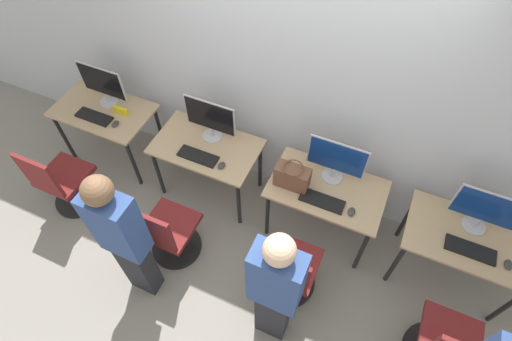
{
  "coord_description": "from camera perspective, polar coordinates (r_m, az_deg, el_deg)",
  "views": [
    {
      "loc": [
        0.84,
        -1.76,
        3.56
      ],
      "look_at": [
        0.0,
        0.12,
        0.86
      ],
      "focal_mm": 28.0,
      "sensor_mm": 36.0,
      "label": 1
    }
  ],
  "objects": [
    {
      "name": "keyboard_left",
      "position": [
        3.72,
        -8.28,
        2.04
      ],
      "size": [
        0.38,
        0.14,
        0.02
      ],
      "color": "black",
      "rests_on": "desk_left"
    },
    {
      "name": "keyboard_far_left",
      "position": [
        4.34,
        -22.12,
        7.13
      ],
      "size": [
        0.38,
        0.14,
        0.02
      ],
      "color": "black",
      "rests_on": "desk_far_left"
    },
    {
      "name": "office_chair_right",
      "position": [
        3.49,
        4.72,
        -14.19
      ],
      "size": [
        0.48,
        0.48,
        0.89
      ],
      "color": "black",
      "rests_on": "ground_plane"
    },
    {
      "name": "keyboard_right",
      "position": [
        3.44,
        9.41,
        -4.28
      ],
      "size": [
        0.38,
        0.14,
        0.02
      ],
      "color": "black",
      "rests_on": "desk_right"
    },
    {
      "name": "mouse_far_right",
      "position": [
        3.65,
        32.38,
        -11.29
      ],
      "size": [
        0.06,
        0.09,
        0.03
      ],
      "color": "#333333",
      "rests_on": "desk_far_right"
    },
    {
      "name": "desk_far_left",
      "position": [
        4.46,
        -20.77,
        7.32
      ],
      "size": [
        1.0,
        0.61,
        0.71
      ],
      "color": "tan",
      "rests_on": "ground_plane"
    },
    {
      "name": "desk_left",
      "position": [
        3.88,
        -7.03,
        2.66
      ],
      "size": [
        1.0,
        0.61,
        0.71
      ],
      "color": "tan",
      "rests_on": "ground_plane"
    },
    {
      "name": "person_left",
      "position": [
        3.2,
        -18.4,
        -9.12
      ],
      "size": [
        0.36,
        0.21,
        1.61
      ],
      "color": "#232328",
      "rests_on": "ground_plane"
    },
    {
      "name": "monitor_far_left",
      "position": [
        4.31,
        -21.09,
        11.47
      ],
      "size": [
        0.5,
        0.19,
        0.44
      ],
      "color": "#B2B2B7",
      "rests_on": "desk_far_left"
    },
    {
      "name": "mouse_right",
      "position": [
        3.42,
        13.49,
        -5.75
      ],
      "size": [
        0.06,
        0.09,
        0.03
      ],
      "color": "#333333",
      "rests_on": "desk_right"
    },
    {
      "name": "monitor_far_right",
      "position": [
        3.54,
        30.07,
        -4.92
      ],
      "size": [
        0.5,
        0.19,
        0.44
      ],
      "color": "#B2B2B7",
      "rests_on": "desk_far_right"
    },
    {
      "name": "ground_plane",
      "position": [
        4.06,
        -0.7,
        -8.61
      ],
      "size": [
        20.0,
        20.0,
        0.0
      ],
      "primitive_type": "plane",
      "color": "gray"
    },
    {
      "name": "mouse_left",
      "position": [
        3.62,
        -4.95,
        0.71
      ],
      "size": [
        0.06,
        0.09,
        0.03
      ],
      "color": "#333333",
      "rests_on": "desk_left"
    },
    {
      "name": "monitor_left",
      "position": [
        3.71,
        -6.56,
        7.39
      ],
      "size": [
        0.5,
        0.19,
        0.44
      ],
      "color": "#B2B2B7",
      "rests_on": "desk_left"
    },
    {
      "name": "handbag",
      "position": [
        3.42,
        5.2,
        -0.87
      ],
      "size": [
        0.3,
        0.18,
        0.25
      ],
      "color": "brown",
      "rests_on": "desk_right"
    },
    {
      "name": "keyboard_far_right",
      "position": [
        3.58,
        28.29,
        -9.93
      ],
      "size": [
        0.38,
        0.14,
        0.02
      ],
      "color": "black",
      "rests_on": "desk_far_right"
    },
    {
      "name": "desk_far_right",
      "position": [
        3.72,
        27.86,
        -9.23
      ],
      "size": [
        1.0,
        0.61,
        0.71
      ],
      "color": "tan",
      "rests_on": "ground_plane"
    },
    {
      "name": "desk_right",
      "position": [
        3.61,
        9.95,
        -3.32
      ],
      "size": [
        1.0,
        0.61,
        0.71
      ],
      "color": "tan",
      "rests_on": "ground_plane"
    },
    {
      "name": "person_right",
      "position": [
        2.91,
        2.78,
        -16.61
      ],
      "size": [
        0.36,
        0.2,
        1.56
      ],
      "color": "#232328",
      "rests_on": "ground_plane"
    },
    {
      "name": "office_chair_far_left",
      "position": [
        4.37,
        -25.84,
        -1.65
      ],
      "size": [
        0.48,
        0.48,
        0.89
      ],
      "color": "black",
      "rests_on": "ground_plane"
    },
    {
      "name": "wall_back",
      "position": [
        3.41,
        4.29,
        13.09
      ],
      "size": [
        12.0,
        0.05,
        2.8
      ],
      "color": "#B7BCC1",
      "rests_on": "ground_plane"
    },
    {
      "name": "placard_far_left",
      "position": [
        4.26,
        -18.74,
        8.08
      ],
      "size": [
        0.16,
        0.03,
        0.08
      ],
      "color": "yellow",
      "rests_on": "desk_far_left"
    },
    {
      "name": "monitor_right",
      "position": [
        3.43,
        11.41,
        1.54
      ],
      "size": [
        0.5,
        0.19,
        0.44
      ],
      "color": "#B2B2B7",
      "rests_on": "desk_right"
    },
    {
      "name": "mouse_far_left",
      "position": [
        4.18,
        -19.46,
        6.32
      ],
      "size": [
        0.06,
        0.09,
        0.03
      ],
      "color": "#333333",
      "rests_on": "desk_far_left"
    },
    {
      "name": "office_chair_left",
      "position": [
        3.72,
        -12.47,
        -8.8
      ],
      "size": [
        0.48,
        0.48,
        0.89
      ],
      "color": "black",
      "rests_on": "ground_plane"
    }
  ]
}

